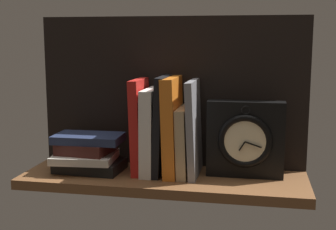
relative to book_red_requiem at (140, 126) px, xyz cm
name	(u,v)px	position (x,y,z in cm)	size (l,w,h in cm)	color
ground_plane	(164,180)	(6.86, -2.52, -13.64)	(73.91, 23.26, 2.50)	brown
back_panel	(171,92)	(6.86, 8.51, 8.24)	(73.91, 1.20, 41.26)	black
book_red_requiem	(140,126)	(0.00, 0.00, 0.00)	(2.39, 13.44, 24.78)	red
book_white_catcher	(151,131)	(3.10, 0.00, -1.22)	(3.21, 15.11, 22.33)	silver
book_black_skeptic	(162,125)	(5.96, 0.00, 0.44)	(1.91, 14.76, 25.65)	black
book_orange_pandolfini	(173,126)	(8.80, 0.00, 0.31)	(3.17, 15.74, 25.39)	orange
book_tan_shortstories	(184,141)	(11.94, 0.00, -3.55)	(2.52, 14.89, 17.67)	tan
book_gray_chess	(194,128)	(14.42, 0.00, -0.05)	(1.82, 15.83, 24.67)	gray
framed_clock	(245,139)	(27.62, 0.41, -2.58)	(19.59, 5.97, 19.59)	black
book_stack_side	(88,153)	(-14.07, -1.89, -7.57)	(18.73, 14.78, 9.96)	black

